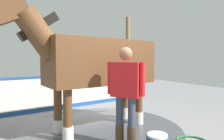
% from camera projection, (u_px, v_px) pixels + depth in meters
% --- Properties ---
extents(ground_plane, '(16.00, 16.00, 0.02)m').
position_uv_depth(ground_plane, '(119.00, 129.00, 4.21)').
color(ground_plane, gray).
extents(wet_patch, '(3.45, 3.45, 0.00)m').
position_uv_depth(wet_patch, '(101.00, 128.00, 4.28)').
color(wet_patch, '#42444C').
rests_on(wet_patch, ground).
extents(barrier_wall, '(4.29, 0.50, 1.02)m').
position_uv_depth(barrier_wall, '(64.00, 93.00, 5.99)').
color(barrier_wall, silver).
rests_on(barrier_wall, ground).
extents(roof_post_far, '(0.16, 0.16, 3.02)m').
position_uv_depth(roof_post_far, '(128.00, 59.00, 7.19)').
color(roof_post_far, olive).
rests_on(roof_post_far, ground).
extents(horse, '(3.66, 1.14, 2.56)m').
position_uv_depth(horse, '(96.00, 62.00, 4.14)').
color(horse, brown).
rests_on(horse, ground).
extents(handler, '(0.47, 0.57, 1.69)m').
position_uv_depth(handler, '(126.00, 89.00, 3.38)').
color(handler, '#47331E').
rests_on(handler, ground).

